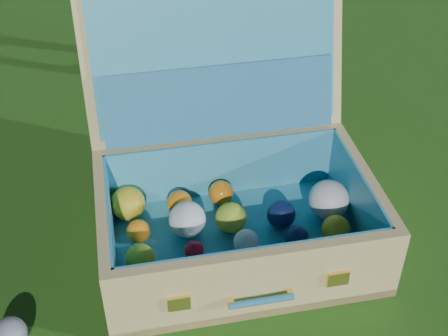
{
  "coord_description": "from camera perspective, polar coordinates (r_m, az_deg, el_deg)",
  "views": [
    {
      "loc": [
        -0.44,
        -1.09,
        1.16
      ],
      "look_at": [
        0.02,
        0.03,
        0.2
      ],
      "focal_mm": 50.0,
      "sensor_mm": 36.0,
      "label": 1
    }
  ],
  "objects": [
    {
      "name": "stray_ball",
      "position": [
        1.48,
        -19.0,
        -14.13
      ],
      "size": [
        0.08,
        0.08,
        0.08
      ],
      "primitive_type": "sphere",
      "color": "teal",
      "rests_on": "ground"
    },
    {
      "name": "ground",
      "position": [
        1.65,
        -0.36,
        -6.34
      ],
      "size": [
        60.0,
        60.0,
        0.0
      ],
      "primitive_type": "plane",
      "color": "#215114",
      "rests_on": "ground"
    },
    {
      "name": "suitcase",
      "position": [
        1.57,
        0.55,
        -0.19
      ],
      "size": [
        0.78,
        0.74,
        0.63
      ],
      "rotation": [
        0.0,
        0.0,
        -0.19
      ],
      "color": "#DEBF77",
      "rests_on": "ground"
    }
  ]
}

